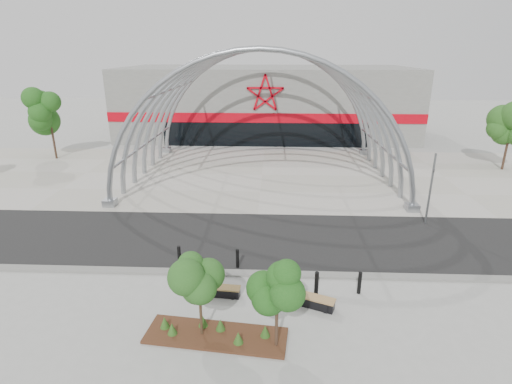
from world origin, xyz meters
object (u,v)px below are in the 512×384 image
at_px(bench_0, 215,291).
at_px(signal_pole, 431,188).
at_px(bollard_2, 237,259).
at_px(street_tree_0, 199,281).
at_px(street_tree_1, 277,287).
at_px(bench_1, 307,300).

bearing_deg(bench_0, signal_pole, 34.43).
bearing_deg(bollard_2, street_tree_0, -100.22).
bearing_deg(signal_pole, street_tree_1, -129.42).
bearing_deg(signal_pole, bench_1, -132.49).
relative_size(street_tree_1, bench_1, 1.48).
relative_size(bench_1, bollard_2, 2.40).
bearing_deg(street_tree_0, bench_0, 86.79).
bearing_deg(bollard_2, street_tree_1, -71.16).
relative_size(bench_0, bench_1, 0.94).
distance_m(signal_pole, bench_0, 14.28).
height_order(street_tree_1, bollard_2, street_tree_1).
bearing_deg(street_tree_0, signal_pole, 41.81).
height_order(street_tree_0, bench_0, street_tree_0).
xyz_separation_m(street_tree_0, bollard_2, (0.89, 4.92, -1.83)).
bearing_deg(signal_pole, bollard_2, -152.70).
relative_size(signal_pole, bench_1, 1.90).
xyz_separation_m(bench_1, bollard_2, (-3.12, 2.87, 0.25)).
distance_m(street_tree_1, bench_1, 3.60).
distance_m(signal_pole, street_tree_0, 15.83).
relative_size(street_tree_0, street_tree_1, 0.94).
height_order(street_tree_0, street_tree_1, street_tree_1).
bearing_deg(bench_0, street_tree_0, -93.21).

